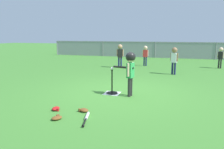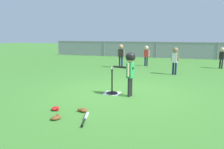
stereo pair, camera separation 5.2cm
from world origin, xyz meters
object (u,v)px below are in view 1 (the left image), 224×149
object	(u,v)px
fielder_deep_center	(145,53)
fielder_near_left	(221,55)
fielder_deep_right	(120,53)
glove_by_plate	(57,118)
glove_near_bats	(56,109)
batter_child	(130,65)
baseball_on_tee	(112,68)
fielder_near_right	(174,57)
glove_tossed_aside	(84,110)
batting_tee	(112,90)
spare_bat_silver	(87,117)

from	to	relation	value
fielder_deep_center	fielder_near_left	distance (m)	3.68
fielder_deep_right	glove_by_plate	bearing A→B (deg)	-85.84
glove_near_bats	batter_child	bearing A→B (deg)	49.05
baseball_on_tee	fielder_near_right	distance (m)	3.91
fielder_deep_center	glove_tossed_aside	bearing A→B (deg)	-92.28
fielder_deep_center	glove_near_bats	xyz separation A→B (m)	(-0.93, -7.39, -0.65)
fielder_deep_right	fielder_near_right	size ratio (longest dim) A/B	1.03
batting_tee	spare_bat_silver	xyz separation A→B (m)	(0.05, -1.94, -0.08)
fielder_deep_right	spare_bat_silver	xyz separation A→B (m)	(1.05, -6.62, -0.73)
baseball_on_tee	glove_tossed_aside	distance (m)	1.74
fielder_deep_right	fielder_near_right	distance (m)	2.85
baseball_on_tee	spare_bat_silver	xyz separation A→B (m)	(0.05, -1.94, -0.69)
fielder_deep_center	batting_tee	bearing A→B (deg)	-91.29
spare_bat_silver	glove_tossed_aside	world-z (taller)	glove_tossed_aside
fielder_deep_right	fielder_near_left	size ratio (longest dim) A/B	1.13
fielder_near_left	batting_tee	bearing A→B (deg)	-122.66
glove_by_plate	baseball_on_tee	bearing A→B (deg)	76.96
fielder_deep_right	glove_by_plate	world-z (taller)	fielder_deep_right
fielder_deep_right	fielder_near_left	bearing A→B (deg)	14.56
fielder_deep_right	fielder_deep_center	bearing A→B (deg)	42.48
fielder_near_left	glove_tossed_aside	bearing A→B (deg)	-117.78
baseball_on_tee	glove_by_plate	xyz separation A→B (m)	(-0.50, -2.14, -0.69)
batter_child	fielder_near_right	world-z (taller)	batter_child
glove_near_bats	fielder_near_left	bearing A→B (deg)	58.83
spare_bat_silver	batter_child	bearing A→B (deg)	74.82
fielder_deep_right	fielder_near_right	bearing A→B (deg)	-23.16
glove_by_plate	glove_tossed_aside	size ratio (longest dim) A/B	1.00
fielder_deep_right	glove_tossed_aside	distance (m)	6.37
batting_tee	fielder_near_left	xyz separation A→B (m)	(3.80, 5.93, 0.56)
fielder_deep_center	fielder_near_left	xyz separation A→B (m)	(3.67, 0.22, -0.02)
baseball_on_tee	glove_near_bats	size ratio (longest dim) A/B	0.30
fielder_deep_center	fielder_near_left	world-z (taller)	fielder_deep_center
fielder_deep_right	glove_near_bats	size ratio (longest dim) A/B	4.76
fielder_deep_right	spare_bat_silver	bearing A→B (deg)	-81.01
spare_bat_silver	glove_near_bats	world-z (taller)	glove_near_bats
batting_tee	glove_by_plate	distance (m)	2.20
fielder_deep_center	glove_near_bats	world-z (taller)	fielder_deep_center
batter_child	glove_tossed_aside	world-z (taller)	batter_child
fielder_deep_center	fielder_near_right	bearing A→B (deg)	-55.06
fielder_deep_right	glove_near_bats	bearing A→B (deg)	-88.28
batter_child	fielder_deep_right	size ratio (longest dim) A/B	1.02
spare_bat_silver	glove_near_bats	size ratio (longest dim) A/B	2.63
fielder_near_right	batter_child	bearing A→B (deg)	-106.42
baseball_on_tee	glove_tossed_aside	world-z (taller)	baseball_on_tee
fielder_near_left	spare_bat_silver	size ratio (longest dim) A/B	1.60
fielder_near_right	spare_bat_silver	world-z (taller)	fielder_near_right
glove_near_bats	glove_by_plate	bearing A→B (deg)	-56.71
glove_by_plate	glove_tossed_aside	world-z (taller)	same
fielder_deep_right	fielder_near_left	xyz separation A→B (m)	(4.79, 1.25, -0.09)
fielder_near_right	spare_bat_silver	xyz separation A→B (m)	(-1.58, -5.50, -0.70)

